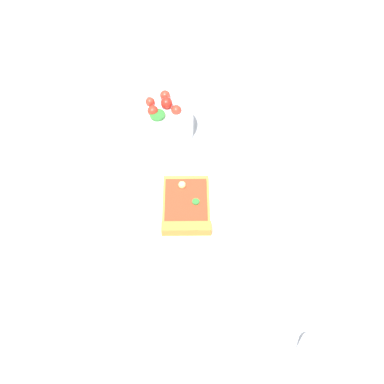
{
  "coord_description": "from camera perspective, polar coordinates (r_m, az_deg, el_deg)",
  "views": [
    {
      "loc": [
        0.5,
        0.0,
        0.72
      ],
      "look_at": [
        -0.02,
        0.02,
        0.03
      ],
      "focal_mm": 42.47,
      "sensor_mm": 36.0,
      "label": 1
    }
  ],
  "objects": [
    {
      "name": "ground_plane",
      "position": [
        0.88,
        -0.99,
        -2.27
      ],
      "size": [
        2.4,
        2.4,
        0.0
      ],
      "primitive_type": "plane",
      "color": "#B2B7BC",
      "rests_on": "ground"
    },
    {
      "name": "plate",
      "position": [
        0.87,
        -3.04,
        -2.03
      ],
      "size": [
        0.24,
        0.24,
        0.01
      ],
      "primitive_type": "cylinder",
      "color": "white",
      "rests_on": "ground_plane"
    },
    {
      "name": "pizza_slice_main",
      "position": [
        0.85,
        -0.98,
        -2.14
      ],
      "size": [
        0.14,
        0.09,
        0.02
      ],
      "color": "gold",
      "rests_on": "plate"
    },
    {
      "name": "salad_bowl",
      "position": [
        0.98,
        -3.7,
        9.06
      ],
      "size": [
        0.12,
        0.12,
        0.09
      ],
      "color": "white",
      "rests_on": "ground_plane"
    },
    {
      "name": "soda_glass",
      "position": [
        0.88,
        11.92,
        2.75
      ],
      "size": [
        0.08,
        0.08,
        0.13
      ],
      "color": "silver",
      "rests_on": "ground_plane"
    },
    {
      "name": "paper_napkin",
      "position": [
        0.98,
        -14.54,
        3.69
      ],
      "size": [
        0.16,
        0.16,
        0.0
      ],
      "primitive_type": "cube",
      "rotation": [
        0.0,
        0.0,
        0.16
      ],
      "color": "silver",
      "rests_on": "ground_plane"
    },
    {
      "name": "pepper_shaker",
      "position": [
        0.74,
        14.23,
        -18.33
      ],
      "size": [
        0.03,
        0.03,
        0.07
      ],
      "color": "silver",
      "rests_on": "ground_plane"
    }
  ]
}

